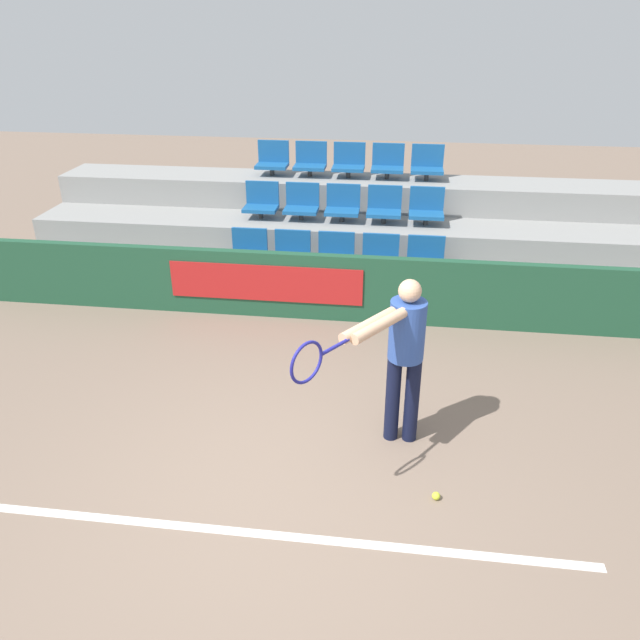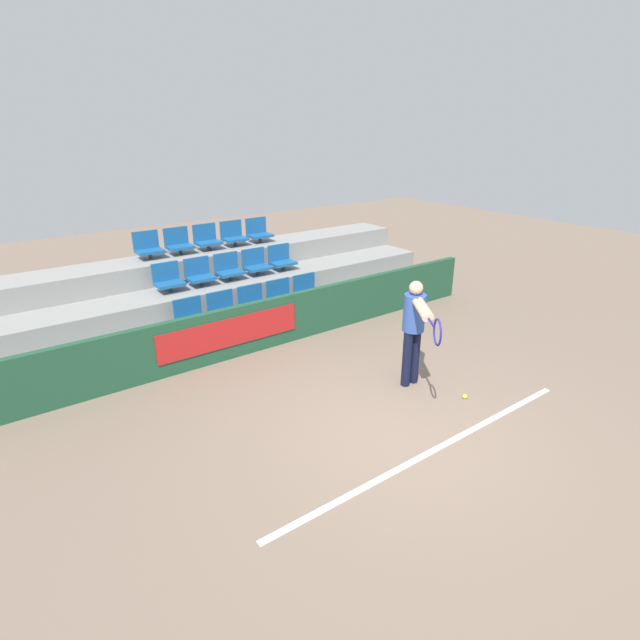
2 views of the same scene
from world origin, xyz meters
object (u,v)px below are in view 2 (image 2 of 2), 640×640
object	(u,v)px
stadium_chair_12	(207,239)
stadium_chair_7	(229,268)
stadium_chair_3	(281,295)
stadium_chair_13	(233,235)
stadium_chair_5	(168,279)
tennis_player	(415,324)
tennis_ball	(465,396)
stadium_chair_9	(281,259)
stadium_chair_2	(253,301)
stadium_chair_4	(307,289)
stadium_chair_10	(148,247)
stadium_chair_8	(256,263)
stadium_chair_11	(178,243)
stadium_chair_0	(190,315)
stadium_chair_1	(223,308)
stadium_chair_6	(199,273)
stadium_chair_14	(258,231)

from	to	relation	value
stadium_chair_12	stadium_chair_7	bearing A→B (deg)	-90.00
stadium_chair_3	stadium_chair_13	distance (m)	1.95
stadium_chair_5	tennis_player	bearing A→B (deg)	-62.52
stadium_chair_3	tennis_ball	world-z (taller)	stadium_chair_3
stadium_chair_12	stadium_chair_9	bearing A→B (deg)	-37.12
stadium_chair_13	stadium_chair_2	bearing A→B (deg)	-108.28
stadium_chair_4	tennis_player	distance (m)	3.08
stadium_chair_10	tennis_ball	distance (m)	6.18
stadium_chair_5	stadium_chair_8	xyz separation A→B (m)	(1.76, 0.00, 0.00)
stadium_chair_10	tennis_ball	world-z (taller)	stadium_chair_10
stadium_chair_2	stadium_chair_3	size ratio (longest dim) A/B	1.00
stadium_chair_8	stadium_chair_11	size ratio (longest dim) A/B	1.00
stadium_chair_5	stadium_chair_8	world-z (taller)	same
stadium_chair_0	stadium_chair_9	size ratio (longest dim) A/B	1.00
stadium_chair_0	tennis_ball	world-z (taller)	stadium_chair_0
stadium_chair_10	tennis_player	world-z (taller)	stadium_chair_10
stadium_chair_1	stadium_chair_6	xyz separation A→B (m)	(0.00, 0.89, 0.41)
stadium_chair_12	stadium_chair_14	distance (m)	1.17
stadium_chair_0	stadium_chair_11	distance (m)	2.04
stadium_chair_13	tennis_player	xyz separation A→B (m)	(0.29, -4.81, -0.47)
stadium_chair_10	stadium_chair_1	bearing A→B (deg)	-71.72
stadium_chair_14	stadium_chair_0	bearing A→B (deg)	-142.88
stadium_chair_0	stadium_chair_12	size ratio (longest dim) A/B	1.00
stadium_chair_11	tennis_player	distance (m)	5.05
stadium_chair_8	stadium_chair_9	bearing A→B (deg)	0.00
stadium_chair_2	stadium_chair_3	xyz separation A→B (m)	(0.59, 0.00, 0.00)
stadium_chair_9	stadium_chair_12	distance (m)	1.52
stadium_chair_5	stadium_chair_13	bearing A→B (deg)	26.78
stadium_chair_13	stadium_chair_9	bearing A→B (deg)	-56.55
stadium_chair_2	stadium_chair_4	size ratio (longest dim) A/B	1.00
stadium_chair_7	stadium_chair_10	world-z (taller)	stadium_chair_10
stadium_chair_3	stadium_chair_7	distance (m)	1.14
stadium_chair_5	stadium_chair_8	size ratio (longest dim) A/B	1.00
stadium_chair_2	stadium_chair_7	xyz separation A→B (m)	(0.00, 0.89, 0.41)
tennis_player	stadium_chair_12	bearing A→B (deg)	135.08
stadium_chair_1	stadium_chair_12	bearing A→B (deg)	71.72
stadium_chair_2	stadium_chair_6	size ratio (longest dim) A/B	1.00
stadium_chair_13	stadium_chair_14	distance (m)	0.59
stadium_chair_8	stadium_chair_14	world-z (taller)	stadium_chair_14
stadium_chair_11	tennis_ball	bearing A→B (deg)	-71.88
stadium_chair_4	stadium_chair_8	bearing A→B (deg)	123.45
stadium_chair_3	stadium_chair_4	world-z (taller)	same
stadium_chair_8	stadium_chair_6	bearing A→B (deg)	180.00
tennis_player	stadium_chair_8	bearing A→B (deg)	128.99
stadium_chair_12	stadium_chair_13	distance (m)	0.59
stadium_chair_5	stadium_chair_14	xyz separation A→B (m)	(2.34, 0.89, 0.41)
stadium_chair_4	tennis_ball	world-z (taller)	stadium_chair_4
stadium_chair_2	stadium_chair_10	distance (m)	2.27
stadium_chair_0	stadium_chair_7	size ratio (longest dim) A/B	1.00
stadium_chair_4	stadium_chair_13	size ratio (longest dim) A/B	1.00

